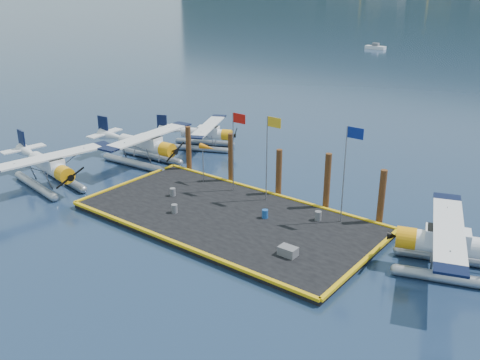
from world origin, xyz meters
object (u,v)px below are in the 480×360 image
(seaplane_b, at_px, (145,147))
(piling_2, at_px, (279,174))
(seaplane_d, at_px, (454,248))
(flagpole_red, at_px, (235,140))
(drum_0, at_px, (173,192))
(drum_4, at_px, (318,216))
(drum_3, at_px, (174,209))
(windsock, at_px, (207,148))
(seaplane_c, at_px, (205,135))
(flagpole_yellow, at_px, (269,146))
(flagpole_blue, at_px, (348,161))
(piling_4, at_px, (381,199))
(crate, at_px, (288,251))
(seaplane_a, at_px, (50,168))
(piling_0, at_px, (189,150))
(piling_3, at_px, (327,183))
(piling_1, at_px, (231,160))
(drum_2, at_px, (265,214))

(seaplane_b, height_order, piling_2, piling_2)
(seaplane_b, bearing_deg, seaplane_d, 80.92)
(seaplane_b, relative_size, flagpole_red, 1.69)
(drum_0, bearing_deg, drum_4, 15.20)
(drum_3, bearing_deg, flagpole_red, 81.25)
(windsock, bearing_deg, seaplane_c, 132.39)
(flagpole_yellow, distance_m, flagpole_blue, 6.00)
(flagpole_blue, xyz_separation_m, piling_4, (1.80, 1.60, -2.69))
(crate, height_order, windsock, windsock)
(flagpole_blue, xyz_separation_m, windsock, (-11.72, 0.00, -1.46))
(seaplane_a, height_order, flagpole_red, flagpole_red)
(piling_4, bearing_deg, piling_2, 180.00)
(seaplane_a, xyz_separation_m, crate, (20.99, 1.49, -0.89))
(drum_0, xyz_separation_m, flagpole_red, (3.07, 3.57, 3.70))
(crate, bearing_deg, piling_0, 152.91)
(seaplane_c, distance_m, piling_3, 17.43)
(piling_3, distance_m, piling_4, 4.00)
(drum_3, xyz_separation_m, flagpole_yellow, (3.87, 5.65, 3.81))
(flagpole_yellow, xyz_separation_m, piling_1, (-4.70, 1.60, -2.41))
(piling_3, bearing_deg, piling_1, 180.00)
(seaplane_b, distance_m, flagpole_blue, 20.00)
(drum_0, bearing_deg, seaplane_b, 149.73)
(windsock, distance_m, piling_0, 4.02)
(seaplane_a, relative_size, drum_3, 16.91)
(crate, bearing_deg, flagpole_blue, 85.32)
(windsock, bearing_deg, piling_4, 6.75)
(seaplane_a, distance_m, flagpole_red, 14.80)
(flagpole_blue, height_order, piling_4, flagpole_blue)
(drum_3, relative_size, flagpole_red, 0.10)
(seaplane_a, bearing_deg, seaplane_b, 177.52)
(drum_2, height_order, piling_1, piling_1)
(flagpole_yellow, relative_size, piling_3, 1.44)
(crate, distance_m, flagpole_red, 11.02)
(crate, height_order, piling_3, piling_3)
(crate, relative_size, piling_2, 0.28)
(drum_3, bearing_deg, seaplane_a, -171.37)
(drum_0, height_order, windsock, windsock)
(flagpole_blue, distance_m, piling_1, 11.12)
(seaplane_b, distance_m, flagpole_yellow, 14.09)
(drum_2, xyz_separation_m, piling_0, (-10.71, 4.16, 1.31))
(piling_1, bearing_deg, drum_0, -104.73)
(drum_3, xyz_separation_m, flagpole_blue, (9.86, 5.65, 3.99))
(piling_0, distance_m, piling_2, 9.00)
(drum_3, height_order, piling_3, piling_3)
(seaplane_a, bearing_deg, piling_0, 154.44)
(drum_2, bearing_deg, piling_0, 158.79)
(seaplane_c, relative_size, flagpole_blue, 1.28)
(drum_0, height_order, crate, drum_0)
(seaplane_c, bearing_deg, piling_3, 45.65)
(piling_4, bearing_deg, drum_3, -148.13)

